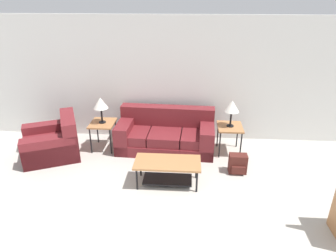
% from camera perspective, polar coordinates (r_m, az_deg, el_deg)
% --- Properties ---
extents(wall_back, '(8.86, 0.06, 2.60)m').
position_cam_1_polar(wall_back, '(6.33, 1.84, 8.72)').
color(wall_back, silver).
rests_on(wall_back, ground_plane).
extents(couch, '(1.99, 1.00, 0.82)m').
position_cam_1_polar(couch, '(6.16, -0.41, -1.74)').
color(couch, maroon).
rests_on(couch, ground_plane).
extents(armchair, '(1.32, 1.29, 0.80)m').
position_cam_1_polar(armchair, '(6.32, -20.99, -2.94)').
color(armchair, maroon).
rests_on(armchair, ground_plane).
extents(coffee_table, '(1.10, 0.53, 0.43)m').
position_cam_1_polar(coffee_table, '(5.04, -0.09, -7.88)').
color(coffee_table, '#A87042').
rests_on(coffee_table, ground_plane).
extents(side_table_left, '(0.48, 0.55, 0.58)m').
position_cam_1_polar(side_table_left, '(6.21, -12.33, 0.15)').
color(side_table_left, '#A87042').
rests_on(side_table_left, ground_plane).
extents(side_table_right, '(0.48, 0.55, 0.58)m').
position_cam_1_polar(side_table_right, '(6.03, 11.69, -0.54)').
color(side_table_right, '#A87042').
rests_on(side_table_right, ground_plane).
extents(table_lamp_left, '(0.29, 0.29, 0.53)m').
position_cam_1_polar(table_lamp_left, '(6.04, -12.73, 4.20)').
color(table_lamp_left, black).
rests_on(table_lamp_left, side_table_left).
extents(table_lamp_right, '(0.29, 0.29, 0.53)m').
position_cam_1_polar(table_lamp_right, '(5.86, 12.08, 3.62)').
color(table_lamp_right, black).
rests_on(table_lamp_right, side_table_right).
extents(backpack, '(0.32, 0.26, 0.36)m').
position_cam_1_polar(backpack, '(5.55, 13.14, -7.06)').
color(backpack, '#4C1E19').
rests_on(backpack, ground_plane).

